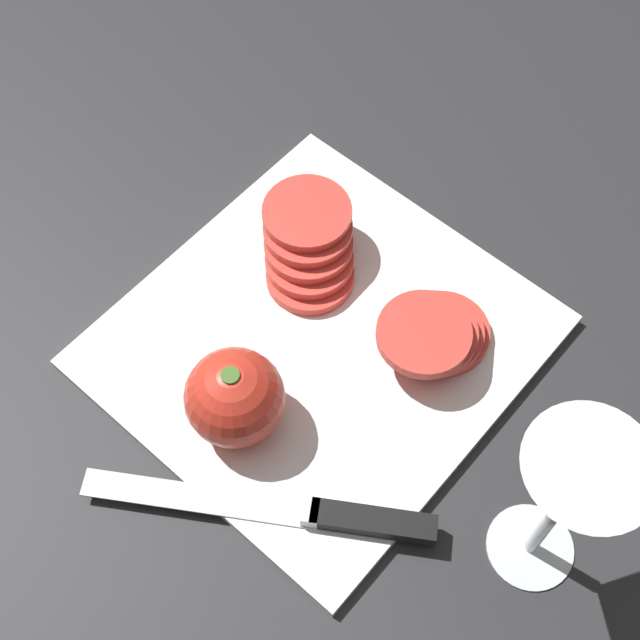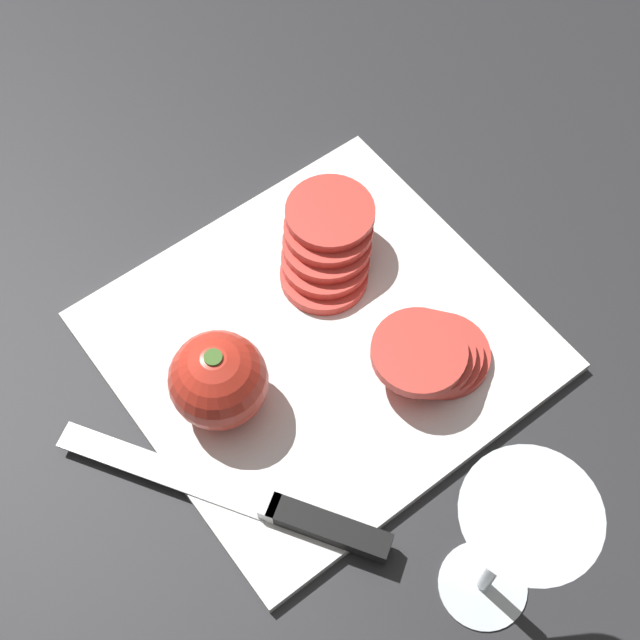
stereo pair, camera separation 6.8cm
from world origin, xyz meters
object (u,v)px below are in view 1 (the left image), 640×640
tomato_slice_stack_near (309,245)px  knife (330,516)px  tomato_slice_stack_far (434,333)px  wine_glass (570,494)px  whole_tomato (235,398)px

tomato_slice_stack_near → knife: bearing=-134.5°
knife → tomato_slice_stack_far: size_ratio=2.31×
wine_glass → tomato_slice_stack_near: size_ratio=1.72×
whole_tomato → knife: (-0.01, -0.10, -0.03)m
tomato_slice_stack_far → whole_tomato: bearing=153.8°
tomato_slice_stack_near → tomato_slice_stack_far: 0.13m
whole_tomato → tomato_slice_stack_far: bearing=-26.2°
whole_tomato → knife: bearing=-97.2°
whole_tomato → tomato_slice_stack_far: whole_tomato is taller
wine_glass → whole_tomato: wine_glass is taller
knife → tomato_slice_stack_near: (0.16, 0.16, 0.02)m
whole_tomato → wine_glass: bearing=-73.2°
tomato_slice_stack_near → wine_glass: bearing=-105.0°
tomato_slice_stack_near → tomato_slice_stack_far: tomato_slice_stack_near is taller
tomato_slice_stack_near → tomato_slice_stack_far: (0.00, -0.13, -0.00)m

